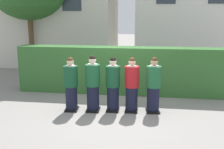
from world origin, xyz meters
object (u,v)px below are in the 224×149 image
at_px(student_front_row_1, 93,85).
at_px(student_front_row_4, 153,86).
at_px(student_in_red_blazer, 132,86).
at_px(student_front_row_2, 113,86).
at_px(student_front_row_0, 71,85).

relative_size(student_front_row_1, student_front_row_4, 1.02).
height_order(student_front_row_1, student_in_red_blazer, student_front_row_1).
bearing_deg(student_front_row_1, student_front_row_4, 5.17).
height_order(student_front_row_1, student_front_row_2, student_front_row_1).
relative_size(student_front_row_0, student_front_row_1, 0.96).
bearing_deg(student_front_row_1, student_front_row_2, 8.79).
height_order(student_front_row_0, student_front_row_1, student_front_row_1).
distance_m(student_front_row_0, student_front_row_2, 1.17).
relative_size(student_front_row_2, student_in_red_blazer, 1.00).
xyz_separation_m(student_front_row_2, student_in_red_blazer, (0.52, 0.03, 0.00)).
distance_m(student_front_row_2, student_front_row_4, 1.12).
relative_size(student_front_row_1, student_front_row_2, 1.03).
xyz_separation_m(student_front_row_1, student_front_row_4, (1.67, 0.15, -0.02)).
bearing_deg(student_in_red_blazer, student_front_row_2, -177.26).
xyz_separation_m(student_front_row_2, student_front_row_4, (1.12, 0.07, 0.01)).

